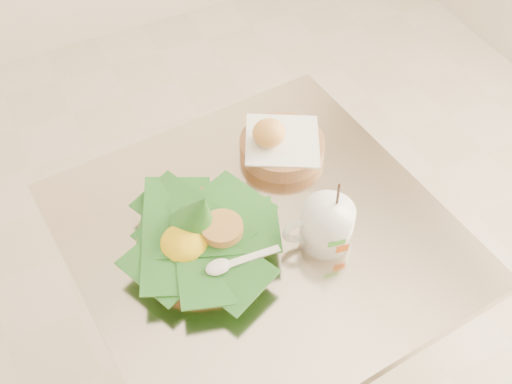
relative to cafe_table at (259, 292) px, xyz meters
name	(u,v)px	position (x,y,z in m)	size (l,w,h in m)	color
cafe_table	(259,292)	(0.00, 0.00, 0.00)	(0.76, 0.76, 0.75)	gray
rice_basket	(200,235)	(-0.12, 0.01, 0.26)	(0.30, 0.30, 0.15)	#A87448
bread_basket	(280,144)	(0.13, 0.17, 0.25)	(0.21, 0.21, 0.09)	#A87448
coffee_mug	(326,224)	(0.10, -0.07, 0.27)	(0.14, 0.11, 0.17)	white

